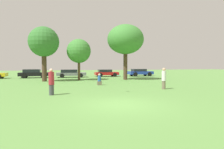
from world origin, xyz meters
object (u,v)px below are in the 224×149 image
at_px(bystander_sitting, 99,80).
at_px(parked_car_grey, 71,73).
at_px(parked_car_red, 106,73).
at_px(parked_car_black, 34,73).
at_px(person_catcher, 164,78).
at_px(tree_1, 79,51).
at_px(tree_0, 44,42).
at_px(person_thrower, 51,82).
at_px(tree_2, 125,40).
at_px(frisbee, 119,75).
at_px(parked_car_blue, 140,72).

bearing_deg(bystander_sitting, parked_car_grey, 100.51).
bearing_deg(parked_car_red, parked_car_black, -177.90).
relative_size(person_catcher, tree_1, 0.33).
bearing_deg(tree_0, person_thrower, -82.54).
bearing_deg(person_catcher, tree_2, -96.72).
relative_size(frisbee, parked_car_black, 0.06).
xyz_separation_m(person_thrower, tree_1, (2.68, 11.68, 2.81)).
height_order(tree_1, tree_2, tree_2).
height_order(person_thrower, tree_0, tree_0).
bearing_deg(tree_2, parked_car_black, 151.59).
relative_size(frisbee, parked_car_grey, 0.06).
bearing_deg(frisbee, parked_car_red, 80.40).
relative_size(person_thrower, parked_car_black, 0.40).
bearing_deg(parked_car_black, parked_car_grey, -0.93).
height_order(tree_0, parked_car_blue, tree_0).
height_order(person_catcher, parked_car_red, person_catcher).
height_order(person_catcher, parked_car_black, person_catcher).
height_order(person_catcher, bystander_sitting, person_catcher).
xyz_separation_m(parked_car_black, parked_car_blue, (17.21, 0.37, -0.01)).
distance_m(tree_2, parked_car_red, 8.52).
xyz_separation_m(person_catcher, tree_1, (-5.91, 10.73, 2.80)).
bearing_deg(person_thrower, parked_car_blue, 46.68).
relative_size(tree_0, parked_car_red, 1.66).
bearing_deg(parked_car_blue, parked_car_red, 178.79).
bearing_deg(frisbee, tree_2, 69.52).
relative_size(person_catcher, parked_car_grey, 0.38).
xyz_separation_m(parked_car_grey, parked_car_blue, (11.80, 0.43, 0.03)).
bearing_deg(tree_2, parked_car_blue, 54.64).
bearing_deg(parked_car_blue, tree_0, -154.99).
distance_m(person_catcher, parked_car_red, 17.24).
bearing_deg(parked_car_black, tree_0, -72.61).
distance_m(parked_car_grey, parked_car_blue, 11.81).
bearing_deg(person_thrower, frisbee, -5.21).
bearing_deg(parked_car_black, parked_car_red, 2.10).
relative_size(person_catcher, parked_car_red, 0.45).
bearing_deg(person_catcher, parked_car_blue, -112.70).
relative_size(bystander_sitting, tree_0, 0.17).
xyz_separation_m(parked_car_red, parked_car_blue, (6.01, -0.09, 0.05)).
distance_m(person_catcher, parked_car_black, 20.70).
relative_size(frisbee, parked_car_blue, 0.06).
xyz_separation_m(person_catcher, parked_car_red, (-0.97, 17.21, -0.26)).
xyz_separation_m(person_thrower, tree_0, (-1.43, 10.94, 3.73)).
relative_size(person_catcher, parked_car_black, 0.40).
height_order(person_thrower, tree_1, tree_1).
bearing_deg(parked_car_black, tree_2, -28.71).
bearing_deg(person_catcher, bystander_sitting, -50.23).
xyz_separation_m(tree_1, parked_car_blue, (10.95, 6.39, -3.00)).
distance_m(tree_1, tree_2, 6.21).
height_order(person_thrower, bystander_sitting, person_thrower).
bearing_deg(parked_car_grey, person_catcher, -68.24).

